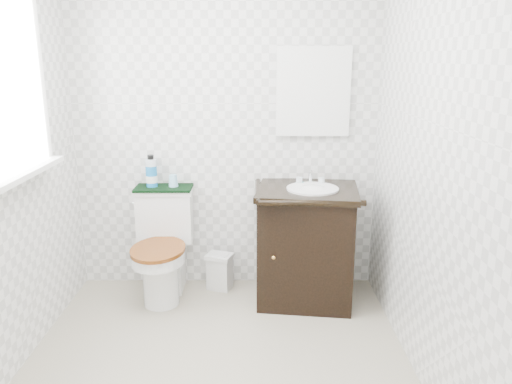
{
  "coord_description": "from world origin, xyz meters",
  "views": [
    {
      "loc": [
        0.22,
        -2.38,
        1.68
      ],
      "look_at": [
        0.22,
        0.75,
        0.84
      ],
      "focal_mm": 35.0,
      "sensor_mm": 36.0,
      "label": 1
    }
  ],
  "objects_px": {
    "toilet": "(164,251)",
    "cup": "(173,181)",
    "vanity": "(306,242)",
    "trash_bin": "(220,271)",
    "mouthwash_bottle": "(151,172)"
  },
  "relations": [
    {
      "from": "toilet",
      "to": "cup",
      "type": "height_order",
      "value": "cup"
    },
    {
      "from": "toilet",
      "to": "vanity",
      "type": "xyz_separation_m",
      "value": [
        1.02,
        -0.07,
        0.09
      ]
    },
    {
      "from": "toilet",
      "to": "trash_bin",
      "type": "bearing_deg",
      "value": 13.61
    },
    {
      "from": "vanity",
      "to": "mouthwash_bottle",
      "type": "distance_m",
      "value": 1.21
    },
    {
      "from": "trash_bin",
      "to": "cup",
      "type": "height_order",
      "value": "cup"
    },
    {
      "from": "trash_bin",
      "to": "mouthwash_bottle",
      "type": "xyz_separation_m",
      "value": [
        -0.48,
        0.04,
        0.75
      ]
    },
    {
      "from": "toilet",
      "to": "trash_bin",
      "type": "distance_m",
      "value": 0.45
    },
    {
      "from": "vanity",
      "to": "trash_bin",
      "type": "distance_m",
      "value": 0.71
    },
    {
      "from": "toilet",
      "to": "vanity",
      "type": "distance_m",
      "value": 1.03
    },
    {
      "from": "toilet",
      "to": "vanity",
      "type": "relative_size",
      "value": 0.83
    },
    {
      "from": "vanity",
      "to": "cup",
      "type": "bearing_deg",
      "value": 168.43
    },
    {
      "from": "trash_bin",
      "to": "cup",
      "type": "relative_size",
      "value": 3.12
    },
    {
      "from": "toilet",
      "to": "mouthwash_bottle",
      "type": "distance_m",
      "value": 0.57
    },
    {
      "from": "toilet",
      "to": "cup",
      "type": "relative_size",
      "value": 8.81
    },
    {
      "from": "vanity",
      "to": "mouthwash_bottle",
      "type": "bearing_deg",
      "value": 169.9
    }
  ]
}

